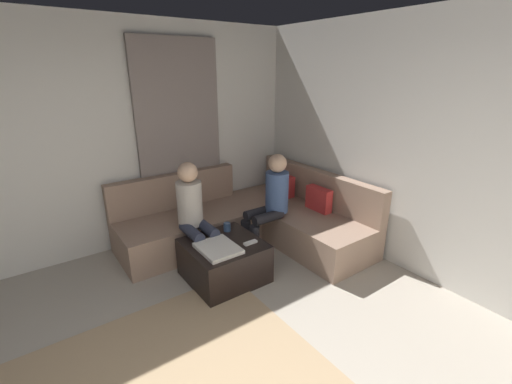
% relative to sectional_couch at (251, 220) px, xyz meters
% --- Properties ---
extents(wall_back, '(6.00, 0.12, 2.70)m').
position_rel_sectional_couch_xyz_m(wall_back, '(2.08, 1.06, 1.07)').
color(wall_back, silver).
rests_on(wall_back, ground_plane).
extents(wall_left, '(0.12, 6.00, 2.70)m').
position_rel_sectional_couch_xyz_m(wall_left, '(-0.86, -1.88, 1.07)').
color(wall_left, silver).
rests_on(wall_left, ground_plane).
extents(curtain_panel, '(0.06, 1.10, 2.50)m').
position_rel_sectional_couch_xyz_m(curtain_panel, '(-0.76, -0.58, 0.97)').
color(curtain_panel, gray).
rests_on(curtain_panel, ground_plane).
extents(sectional_couch, '(2.10, 2.55, 0.87)m').
position_rel_sectional_couch_xyz_m(sectional_couch, '(0.00, 0.00, 0.00)').
color(sectional_couch, '#9E7F6B').
rests_on(sectional_couch, ground_plane).
extents(ottoman, '(0.76, 0.76, 0.42)m').
position_rel_sectional_couch_xyz_m(ottoman, '(0.56, -0.75, -0.07)').
color(ottoman, black).
rests_on(ottoman, ground_plane).
extents(folded_blanket, '(0.44, 0.36, 0.04)m').
position_rel_sectional_couch_xyz_m(folded_blanket, '(0.66, -0.87, 0.16)').
color(folded_blanket, white).
rests_on(folded_blanket, ottoman).
extents(coffee_mug, '(0.08, 0.08, 0.10)m').
position_rel_sectional_couch_xyz_m(coffee_mug, '(0.34, -0.57, 0.19)').
color(coffee_mug, '#334C72').
rests_on(coffee_mug, ottoman).
extents(game_remote, '(0.05, 0.15, 0.02)m').
position_rel_sectional_couch_xyz_m(game_remote, '(0.74, -0.53, 0.15)').
color(game_remote, white).
rests_on(game_remote, ottoman).
extents(person_on_couch_back, '(0.30, 0.60, 1.20)m').
position_rel_sectional_couch_xyz_m(person_on_couch_back, '(0.33, 0.06, 0.38)').
color(person_on_couch_back, black).
rests_on(person_on_couch_back, ground_plane).
extents(person_on_couch_side, '(0.60, 0.30, 1.20)m').
position_rel_sectional_couch_xyz_m(person_on_couch_side, '(0.15, -0.87, 0.38)').
color(person_on_couch_side, '#2D3347').
rests_on(person_on_couch_side, ground_plane).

